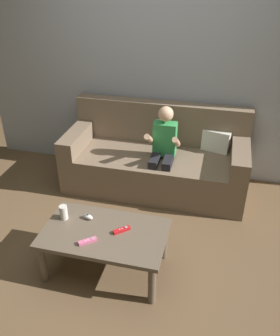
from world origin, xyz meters
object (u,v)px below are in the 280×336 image
person_seated_on_couch (163,149)px  game_remote_red_near_edge (122,230)px  couch (157,161)px  soda_can (64,212)px  coffee_table (105,237)px  nunchuk_white (88,217)px  game_remote_pink_far_corner (88,241)px

person_seated_on_couch → game_remote_red_near_edge: bearing=-95.6°
couch → soda_can: 1.37m
couch → soda_can: couch is taller
couch → person_seated_on_couch: size_ratio=1.96×
game_remote_red_near_edge → coffee_table: bearing=-163.7°
nunchuk_white → soda_can: size_ratio=0.81×
couch → soda_can: bearing=-112.2°
nunchuk_white → game_remote_pink_far_corner: 0.28m
game_remote_red_near_edge → person_seated_on_couch: bearing=84.4°
couch → nunchuk_white: size_ratio=19.59×
couch → nunchuk_white: couch is taller
coffee_table → game_remote_pink_far_corner: bearing=-119.7°
nunchuk_white → game_remote_pink_far_corner: size_ratio=0.75×
couch → game_remote_pink_far_corner: size_ratio=14.72×
person_seated_on_couch → game_remote_pink_far_corner: (-0.32, -1.31, -0.16)m
person_seated_on_couch → coffee_table: (-0.24, -1.16, -0.23)m
couch → coffee_table: bearing=-96.0°
couch → coffee_table: size_ratio=1.98×
game_remote_red_near_edge → nunchuk_white: size_ratio=1.29×
person_seated_on_couch → game_remote_pink_far_corner: bearing=-103.9°
person_seated_on_couch → soda_can: person_seated_on_couch is taller
game_remote_pink_far_corner → soda_can: (-0.29, 0.23, 0.05)m
coffee_table → nunchuk_white: (-0.18, 0.12, 0.08)m
coffee_table → game_remote_red_near_edge: bearing=16.3°
game_remote_red_near_edge → game_remote_pink_far_corner: bearing=-139.5°
person_seated_on_couch → game_remote_red_near_edge: person_seated_on_couch is taller
nunchuk_white → game_remote_pink_far_corner: nunchuk_white is taller
game_remote_red_near_edge → game_remote_pink_far_corner: 0.28m
soda_can → game_remote_pink_far_corner: bearing=-38.1°
nunchuk_white → soda_can: soda_can is taller
game_remote_pink_far_corner → couch: bearing=81.4°
nunchuk_white → soda_can: (-0.19, -0.04, 0.04)m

